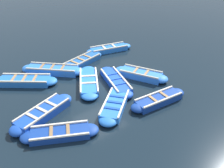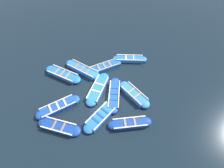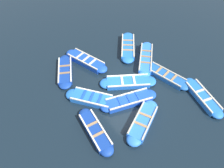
# 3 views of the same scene
# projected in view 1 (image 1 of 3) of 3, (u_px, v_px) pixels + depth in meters

# --- Properties ---
(ground_plane) EXTENTS (120.00, 120.00, 0.00)m
(ground_plane) POSITION_uv_depth(u_px,v_px,m) (99.00, 86.00, 14.29)
(ground_plane) COLOR black
(boat_stern_in) EXTENTS (3.35, 1.46, 0.38)m
(boat_stern_in) POSITION_uv_depth(u_px,v_px,m) (109.00, 49.00, 18.13)
(boat_stern_in) COLOR blue
(boat_stern_in) RESTS_ON ground
(boat_outer_left) EXTENTS (3.25, 2.17, 0.36)m
(boat_outer_left) POSITION_uv_depth(u_px,v_px,m) (60.00, 133.00, 10.83)
(boat_outer_left) COLOR navy
(boat_outer_left) RESTS_ON ground
(boat_drifting) EXTENTS (3.36, 2.88, 0.41)m
(boat_drifting) POSITION_uv_depth(u_px,v_px,m) (25.00, 81.00, 14.40)
(boat_drifting) COLOR blue
(boat_drifting) RESTS_ON ground
(boat_alongside) EXTENTS (3.22, 3.13, 0.46)m
(boat_alongside) POSITION_uv_depth(u_px,v_px,m) (53.00, 70.00, 15.43)
(boat_alongside) COLOR blue
(boat_alongside) RESTS_ON ground
(boat_near_quay) EXTENTS (3.08, 2.72, 0.38)m
(boat_near_quay) POSITION_uv_depth(u_px,v_px,m) (115.00, 105.00, 12.52)
(boat_near_quay) COLOR blue
(boat_near_quay) RESTS_ON ground
(boat_centre) EXTENTS (2.58, 3.53, 0.36)m
(boat_centre) POSITION_uv_depth(u_px,v_px,m) (89.00, 82.00, 14.37)
(boat_centre) COLOR blue
(boat_centre) RESTS_ON ground
(boat_end_of_row) EXTENTS (3.22, 0.97, 0.41)m
(boat_end_of_row) POSITION_uv_depth(u_px,v_px,m) (158.00, 100.00, 12.85)
(boat_end_of_row) COLOR navy
(boat_end_of_row) RESTS_ON ground
(boat_far_corner) EXTENTS (1.66, 3.56, 0.39)m
(boat_far_corner) POSITION_uv_depth(u_px,v_px,m) (116.00, 81.00, 14.39)
(boat_far_corner) COLOR #1947B7
(boat_far_corner) RESTS_ON ground
(boat_outer_right) EXTENTS (2.20, 3.17, 0.44)m
(boat_outer_right) POSITION_uv_depth(u_px,v_px,m) (141.00, 75.00, 14.98)
(boat_outer_right) COLOR blue
(boat_outer_right) RESTS_ON ground
(boat_bow_out) EXTENTS (3.57, 1.88, 0.45)m
(boat_bow_out) POSITION_uv_depth(u_px,v_px,m) (43.00, 113.00, 11.90)
(boat_bow_out) COLOR #1947B7
(boat_bow_out) RESTS_ON ground
(boat_tucked) EXTENTS (3.49, 1.56, 0.38)m
(boat_tucked) POSITION_uv_depth(u_px,v_px,m) (82.00, 62.00, 16.45)
(boat_tucked) COLOR #1E59AD
(boat_tucked) RESTS_ON ground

